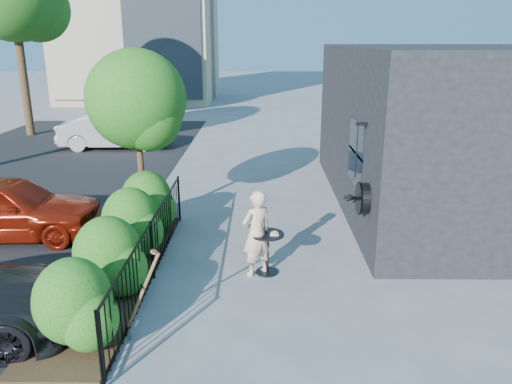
{
  "coord_description": "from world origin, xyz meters",
  "views": [
    {
      "loc": [
        0.46,
        -8.2,
        4.17
      ],
      "look_at": [
        0.34,
        1.45,
        1.2
      ],
      "focal_mm": 35.0,
      "sensor_mm": 36.0,
      "label": 1
    }
  ],
  "objects_px": {
    "cafe_table": "(267,246)",
    "shovel": "(141,299)",
    "car_red": "(5,207)",
    "patio_tree": "(139,106)",
    "woman": "(257,233)",
    "car_silver": "(114,131)"
  },
  "relations": [
    {
      "from": "patio_tree",
      "to": "shovel",
      "type": "bearing_deg",
      "value": -78.05
    },
    {
      "from": "patio_tree",
      "to": "cafe_table",
      "type": "xyz_separation_m",
      "value": [
        2.8,
        -2.52,
        -2.22
      ]
    },
    {
      "from": "woman",
      "to": "car_red",
      "type": "distance_m",
      "value": 5.71
    },
    {
      "from": "car_red",
      "to": "car_silver",
      "type": "relative_size",
      "value": 0.96
    },
    {
      "from": "cafe_table",
      "to": "woman",
      "type": "distance_m",
      "value": 0.33
    },
    {
      "from": "car_red",
      "to": "woman",
      "type": "bearing_deg",
      "value": -109.45
    },
    {
      "from": "cafe_table",
      "to": "shovel",
      "type": "xyz_separation_m",
      "value": [
        -1.82,
        -2.11,
        0.08
      ]
    },
    {
      "from": "cafe_table",
      "to": "car_silver",
      "type": "relative_size",
      "value": 0.2
    },
    {
      "from": "woman",
      "to": "cafe_table",
      "type": "bearing_deg",
      "value": 160.53
    },
    {
      "from": "car_silver",
      "to": "shovel",
      "type": "bearing_deg",
      "value": -165.02
    },
    {
      "from": "patio_tree",
      "to": "cafe_table",
      "type": "bearing_deg",
      "value": -41.97
    },
    {
      "from": "cafe_table",
      "to": "shovel",
      "type": "height_order",
      "value": "shovel"
    },
    {
      "from": "patio_tree",
      "to": "shovel",
      "type": "distance_m",
      "value": 5.19
    },
    {
      "from": "cafe_table",
      "to": "car_silver",
      "type": "bearing_deg",
      "value": 118.43
    },
    {
      "from": "patio_tree",
      "to": "woman",
      "type": "xyz_separation_m",
      "value": [
        2.61,
        -2.57,
        -1.96
      ]
    },
    {
      "from": "shovel",
      "to": "cafe_table",
      "type": "bearing_deg",
      "value": 49.21
    },
    {
      "from": "cafe_table",
      "to": "woman",
      "type": "xyz_separation_m",
      "value": [
        -0.19,
        -0.05,
        0.26
      ]
    },
    {
      "from": "car_silver",
      "to": "patio_tree",
      "type": "bearing_deg",
      "value": -162.13
    },
    {
      "from": "car_silver",
      "to": "cafe_table",
      "type": "bearing_deg",
      "value": -154.02
    },
    {
      "from": "cafe_table",
      "to": "car_silver",
      "type": "xyz_separation_m",
      "value": [
        -5.91,
        10.92,
        0.15
      ]
    },
    {
      "from": "woman",
      "to": "car_red",
      "type": "bearing_deg",
      "value": -51.49
    },
    {
      "from": "cafe_table",
      "to": "car_red",
      "type": "bearing_deg",
      "value": 163.51
    }
  ]
}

